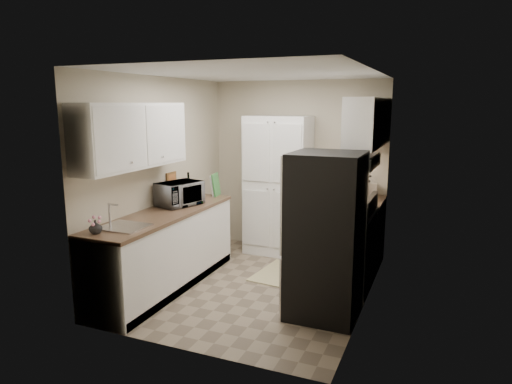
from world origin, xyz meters
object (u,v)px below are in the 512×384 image
(wine_bottle, at_px, (189,187))
(toaster_oven, at_px, (361,190))
(electric_range, at_px, (344,248))
(pantry_cabinet, at_px, (278,186))
(refrigerator, at_px, (326,236))
(microwave, at_px, (180,194))

(wine_bottle, relative_size, toaster_oven, 0.79)
(electric_range, xyz_separation_m, toaster_oven, (0.03, 0.87, 0.56))
(pantry_cabinet, height_order, wine_bottle, pantry_cabinet)
(refrigerator, xyz_separation_m, toaster_oven, (0.06, 1.67, 0.19))
(microwave, bearing_deg, refrigerator, -83.74)
(electric_range, relative_size, toaster_oven, 2.72)
(wine_bottle, height_order, toaster_oven, wine_bottle)
(pantry_cabinet, relative_size, refrigerator, 1.18)
(electric_range, bearing_deg, wine_bottle, -178.52)
(electric_range, distance_m, microwave, 2.12)
(electric_range, bearing_deg, toaster_oven, 88.28)
(electric_range, distance_m, toaster_oven, 1.04)
(pantry_cabinet, height_order, toaster_oven, pantry_cabinet)
(pantry_cabinet, xyz_separation_m, electric_range, (1.17, -0.93, -0.52))
(wine_bottle, bearing_deg, microwave, -76.02)
(electric_range, distance_m, wine_bottle, 2.17)
(electric_range, height_order, microwave, microwave)
(electric_range, xyz_separation_m, microwave, (-1.99, -0.43, 0.59))
(pantry_cabinet, distance_m, refrigerator, 2.07)
(pantry_cabinet, xyz_separation_m, microwave, (-0.81, -1.35, 0.07))
(electric_range, relative_size, wine_bottle, 3.45)
(pantry_cabinet, relative_size, toaster_oven, 4.82)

